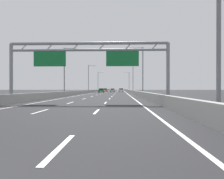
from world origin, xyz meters
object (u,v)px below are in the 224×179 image
Objects in this scene: sign_gantry at (88,56)px; streetlamp_left_far at (89,77)px; streetlamp_right_near at (213,1)px; green_car at (101,90)px; white_car at (121,90)px; streetlamp_left_distant at (99,80)px; silver_car at (113,90)px; orange_car at (105,90)px; streetlamp_right_far at (132,77)px; streetlamp_left_mid at (65,68)px; streetlamp_right_distant at (129,80)px; streetlamp_right_mid at (142,68)px.

sign_gantry is 1.78× the size of streetlamp_left_far.
streetlamp_right_near is at bearing -77.97° from streetlamp_left_far.
green_car is (-10.98, 73.91, -4.66)m from streetlamp_right_near.
streetlamp_left_distant is at bearing 122.74° from white_car.
streetlamp_right_near reaches higher than silver_car.
orange_car is 14.35m from white_car.
streetlamp_right_far reaches higher than silver_car.
streetlamp_left_mid is at bearing -90.00° from streetlamp_left_distant.
orange_car is (-11.21, 30.01, -4.66)m from streetlamp_right_far.
streetlamp_left_far is at bearing -97.06° from orange_car.
streetlamp_left_distant is 31.76m from green_car.
streetlamp_right_distant is (14.93, 70.05, 0.00)m from streetlamp_left_mid.
streetlamp_left_mid is at bearing -95.80° from green_car.
streetlamp_right_mid is at bearing 70.46° from sign_gantry.
sign_gantry is 86.43m from orange_car.
streetlamp_right_near and streetlamp_right_far have the same top height.
streetlamp_left_mid is 51.20m from silver_car.
streetlamp_right_near is 1.00× the size of streetlamp_left_far.
streetlamp_right_near is at bearing -81.55° from green_car.
silver_car is at bearing 72.27° from green_car.
streetlamp_left_far and streetlamp_right_far have the same top height.
streetlamp_right_near is 1.00× the size of streetlamp_right_distant.
streetlamp_right_distant reaches higher than white_car.
streetlamp_right_mid is 53.08m from white_car.
streetlamp_right_far is (0.00, 35.02, 0.00)m from streetlamp_right_mid.
streetlamp_right_far is 1.00× the size of streetlamp_left_distant.
streetlamp_right_distant is at bearing 90.00° from streetlamp_right_mid.
streetlamp_left_mid is at bearing 180.00° from streetlamp_right_mid.
streetlamp_right_mid is at bearing -90.00° from streetlamp_right_far.
white_car is at bearing 87.12° from sign_gantry.
streetlamp_right_distant is 21.46m from silver_car.
streetlamp_right_far is at bearing -64.63° from silver_car.
streetlamp_left_distant is at bearing 113.09° from streetlamp_right_far.
orange_car is (-3.92, 14.62, 0.01)m from silver_car.
silver_car is (7.63, 15.39, -4.67)m from streetlamp_left_far.
sign_gantry is at bearing -70.78° from streetlamp_left_mid.
green_car is (-3.45, 60.11, -4.09)m from sign_gantry.
orange_car is at bearing 99.78° from streetlamp_right_mid.
streetlamp_right_near is at bearing -66.91° from streetlamp_left_mid.
streetlamp_right_far and streetlamp_left_distant have the same top height.
streetlamp_right_distant is 2.04× the size of silver_car.
streetlamp_right_near is (7.53, -13.80, 0.56)m from sign_gantry.
streetlamp_left_mid is at bearing -113.09° from streetlamp_right_far.
streetlamp_left_distant is at bearing 180.00° from streetlamp_right_distant.
streetlamp_right_mid is at bearing -80.22° from orange_car.
white_car is at bearing -58.92° from orange_car.
white_car is at bearing -102.40° from streetlamp_right_distant.
sign_gantry is at bearing -86.71° from green_car.
streetlamp_right_mid is 38.07m from streetlamp_left_far.
streetlamp_right_mid is at bearing 90.00° from streetlamp_right_near.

